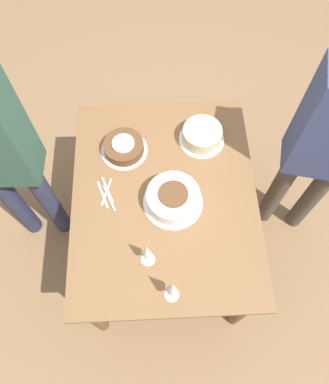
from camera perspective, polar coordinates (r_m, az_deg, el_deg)
ground_plane at (r=2.72m, az=0.00°, el=-7.51°), size 12.00×12.00×0.00m
dining_table at (r=2.13m, az=0.00°, el=-2.01°), size 1.26×1.00×0.76m
cake_center_white at (r=1.96m, az=1.32°, el=-1.01°), size 0.32×0.32×0.11m
cake_front_chocolate at (r=2.14m, az=-6.23°, el=6.81°), size 0.27×0.27×0.08m
cake_back_decorated at (r=2.17m, az=5.74°, el=8.59°), size 0.26×0.26×0.10m
wine_glass_near at (r=1.76m, az=-2.71°, el=-9.02°), size 0.07×0.07×0.21m
wine_glass_far at (r=1.70m, az=1.20°, el=-14.44°), size 0.07×0.07×0.23m
fork_pile at (r=2.04m, az=-8.83°, el=-0.23°), size 0.21×0.11×0.01m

